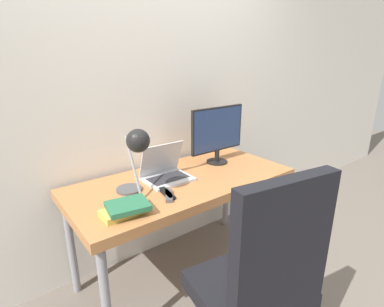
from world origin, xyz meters
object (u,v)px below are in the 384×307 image
(monitor, at_px, (217,132))
(book_stack, at_px, (126,208))
(laptop, at_px, (166,172))
(office_chair, at_px, (262,276))
(desk_lamp, at_px, (136,149))

(monitor, height_order, book_stack, monitor)
(book_stack, bearing_deg, laptop, 32.51)
(laptop, distance_m, monitor, 0.54)
(laptop, height_order, office_chair, office_chair)
(office_chair, bearing_deg, book_stack, 118.93)
(monitor, distance_m, desk_lamp, 0.80)
(laptop, relative_size, monitor, 0.64)
(desk_lamp, bearing_deg, laptop, 27.48)
(monitor, distance_m, office_chair, 1.17)
(office_chair, height_order, book_stack, office_chair)
(laptop, distance_m, desk_lamp, 0.40)
(monitor, relative_size, book_stack, 1.88)
(laptop, height_order, monitor, monitor)
(desk_lamp, relative_size, office_chair, 0.37)
(desk_lamp, xyz_separation_m, office_chair, (0.21, -0.76, -0.46))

